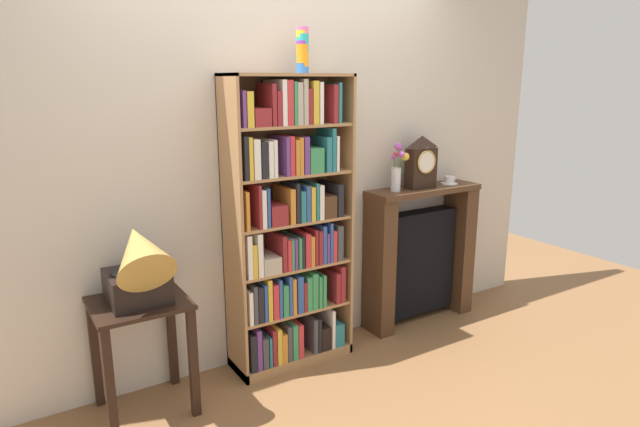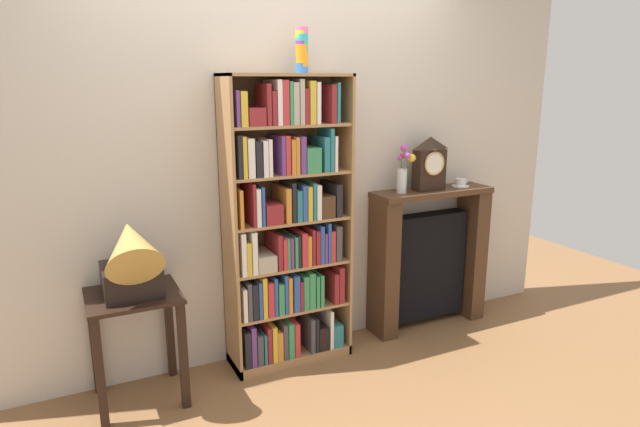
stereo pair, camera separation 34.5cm
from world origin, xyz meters
name	(u,v)px [view 1 (the left image)]	position (x,y,z in m)	size (l,w,h in m)	color
ground_plane	(299,366)	(0.00, 0.00, -0.01)	(7.33, 6.40, 0.02)	brown
wall_back	(286,156)	(0.08, 0.29, 1.31)	(4.33, 0.08, 2.61)	beige
bookshelf	(288,234)	(-0.02, 0.09, 0.85)	(0.77, 0.30, 1.81)	#A87A4C
cup_stack	(302,50)	(0.11, 0.12, 1.94)	(0.07, 0.08, 0.26)	blue
side_table_left	(141,331)	(-0.95, 0.03, 0.47)	(0.49, 0.44, 0.64)	black
gramophone	(139,265)	(-0.95, -0.04, 0.87)	(0.30, 0.48, 0.52)	black
fireplace_mantel	(419,255)	(1.12, 0.14, 0.50)	(0.90, 0.26, 1.02)	#472D1C
mantel_clock	(421,162)	(1.08, 0.12, 1.21)	(0.22, 0.11, 0.37)	black
flower_vase	(398,170)	(0.86, 0.11, 1.17)	(0.12, 0.15, 0.34)	silver
teacup_with_saucer	(449,181)	(1.37, 0.12, 1.05)	(0.13, 0.12, 0.06)	white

